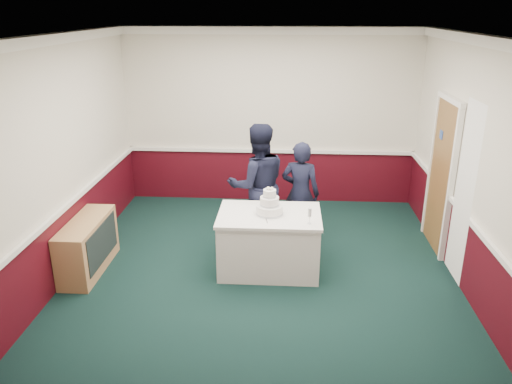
# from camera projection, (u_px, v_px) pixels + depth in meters

# --- Properties ---
(ground) EXTENTS (5.00, 5.00, 0.00)m
(ground) POSITION_uv_depth(u_px,v_px,m) (262.00, 266.00, 6.74)
(ground) COLOR black
(ground) RESTS_ON ground
(room_shell) EXTENTS (5.00, 5.00, 3.00)m
(room_shell) POSITION_uv_depth(u_px,v_px,m) (271.00, 113.00, 6.62)
(room_shell) COLOR silver
(room_shell) RESTS_ON ground
(sideboard) EXTENTS (0.41, 1.20, 0.70)m
(sideboard) POSITION_uv_depth(u_px,v_px,m) (88.00, 246.00, 6.52)
(sideboard) COLOR tan
(sideboard) RESTS_ON ground
(cake_table) EXTENTS (1.32, 0.92, 0.79)m
(cake_table) POSITION_uv_depth(u_px,v_px,m) (269.00, 241.00, 6.54)
(cake_table) COLOR white
(cake_table) RESTS_ON ground
(wedding_cake) EXTENTS (0.35, 0.35, 0.36)m
(wedding_cake) POSITION_uv_depth(u_px,v_px,m) (269.00, 206.00, 6.36)
(wedding_cake) COLOR white
(wedding_cake) RESTS_ON cake_table
(cake_knife) EXTENTS (0.05, 0.22, 0.00)m
(cake_knife) POSITION_uv_depth(u_px,v_px,m) (266.00, 220.00, 6.22)
(cake_knife) COLOR silver
(cake_knife) RESTS_ON cake_table
(champagne_flute) EXTENTS (0.05, 0.05, 0.21)m
(champagne_flute) POSITION_uv_depth(u_px,v_px,m) (310.00, 213.00, 6.06)
(champagne_flute) COLOR silver
(champagne_flute) RESTS_ON cake_table
(person_man) EXTENTS (1.03, 0.89, 1.80)m
(person_man) POSITION_uv_depth(u_px,v_px,m) (258.00, 185.00, 7.11)
(person_man) COLOR black
(person_man) RESTS_ON ground
(person_woman) EXTENTS (0.63, 0.49, 1.53)m
(person_woman) POSITION_uv_depth(u_px,v_px,m) (300.00, 193.00, 7.18)
(person_woman) COLOR black
(person_woman) RESTS_ON ground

